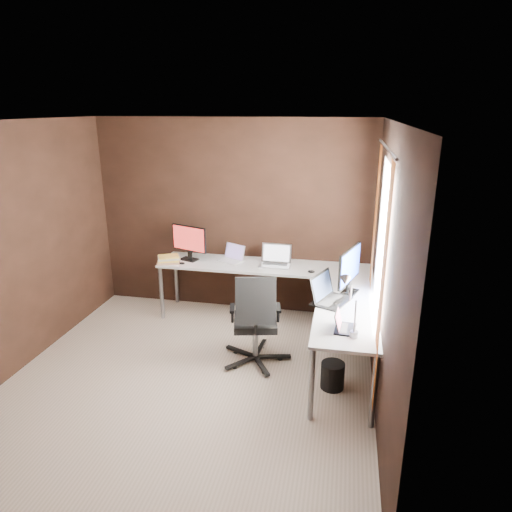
{
  "coord_description": "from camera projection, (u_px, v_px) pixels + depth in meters",
  "views": [
    {
      "loc": [
        1.44,
        -3.8,
        2.62
      ],
      "look_at": [
        0.48,
        0.95,
        1.02
      ],
      "focal_mm": 32.0,
      "sensor_mm": 36.0,
      "label": 1
    }
  ],
  "objects": [
    {
      "name": "drawer_pedestal",
      "position": [
        339.0,
        314.0,
        5.34
      ],
      "size": [
        0.42,
        0.5,
        0.6
      ],
      "primitive_type": "cube",
      "color": "white",
      "rests_on": "ground"
    },
    {
      "name": "monitor_left",
      "position": [
        189.0,
        241.0,
        5.83
      ],
      "size": [
        0.5,
        0.22,
        0.45
      ],
      "rotation": [
        0.0,
        0.0,
        -0.34
      ],
      "color": "black",
      "rests_on": "desk"
    },
    {
      "name": "mouse_left",
      "position": [
        182.0,
        263.0,
        5.72
      ],
      "size": [
        0.08,
        0.06,
        0.03
      ],
      "primitive_type": "ellipsoid",
      "rotation": [
        0.0,
        0.0,
        -0.13
      ],
      "color": "black",
      "rests_on": "desk"
    },
    {
      "name": "laptop_white",
      "position": [
        232.0,
        257.0,
        5.85
      ],
      "size": [
        0.37,
        0.33,
        0.21
      ],
      "rotation": [
        0.0,
        0.0,
        -0.47
      ],
      "color": "white",
      "rests_on": "desk"
    },
    {
      "name": "laptop_silver",
      "position": [
        275.0,
        260.0,
        5.7
      ],
      "size": [
        0.38,
        0.28,
        0.25
      ],
      "rotation": [
        0.0,
        0.0,
        -0.03
      ],
      "color": "silver",
      "rests_on": "desk"
    },
    {
      "name": "desk_lamp",
      "position": [
        349.0,
        298.0,
        3.89
      ],
      "size": [
        0.18,
        0.21,
        0.53
      ],
      "rotation": [
        0.0,
        0.0,
        0.11
      ],
      "color": "slate",
      "rests_on": "desk"
    },
    {
      "name": "laptop_black_small",
      "position": [
        343.0,
        325.0,
        4.04
      ],
      "size": [
        0.2,
        0.27,
        0.17
      ],
      "rotation": [
        0.0,
        0.0,
        1.49
      ],
      "color": "black",
      "rests_on": "desk"
    },
    {
      "name": "office_chair",
      "position": [
        255.0,
        337.0,
        4.82
      ],
      "size": [
        0.58,
        0.6,
        1.03
      ],
      "rotation": [
        0.0,
        0.0,
        0.22
      ],
      "color": "black",
      "rests_on": "ground"
    },
    {
      "name": "monitor_right",
      "position": [
        350.0,
        268.0,
        4.77
      ],
      "size": [
        0.23,
        0.58,
        0.49
      ],
      "rotation": [
        0.0,
        0.0,
        1.25
      ],
      "color": "black",
      "rests_on": "desk"
    },
    {
      "name": "wastebasket",
      "position": [
        332.0,
        375.0,
        4.43
      ],
      "size": [
        0.29,
        0.29,
        0.27
      ],
      "primitive_type": "cylinder",
      "rotation": [
        0.0,
        0.0,
        0.31
      ],
      "color": "black",
      "rests_on": "ground"
    },
    {
      "name": "book_stack",
      "position": [
        169.0,
        259.0,
        5.78
      ],
      "size": [
        0.33,
        0.3,
        0.09
      ],
      "rotation": [
        0.0,
        0.0,
        0.39
      ],
      "color": "#A47758",
      "rests_on": "desk"
    },
    {
      "name": "desk",
      "position": [
        288.0,
        284.0,
        5.23
      ],
      "size": [
        2.65,
        2.25,
        0.73
      ],
      "color": "white",
      "rests_on": "ground"
    },
    {
      "name": "laptop_black_big",
      "position": [
        328.0,
        295.0,
        4.63
      ],
      "size": [
        0.44,
        0.51,
        0.28
      ],
      "rotation": [
        0.0,
        0.0,
        1.18
      ],
      "color": "black",
      "rests_on": "desk"
    },
    {
      "name": "room",
      "position": [
        223.0,
        258.0,
        4.23
      ],
      "size": [
        3.6,
        3.6,
        2.5
      ],
      "color": "#C2AB97",
      "rests_on": "ground"
    },
    {
      "name": "mouse_corner",
      "position": [
        311.0,
        272.0,
        5.43
      ],
      "size": [
        0.1,
        0.08,
        0.03
      ],
      "primitive_type": "ellipsoid",
      "rotation": [
        0.0,
        0.0,
        -0.33
      ],
      "color": "black",
      "rests_on": "desk"
    }
  ]
}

